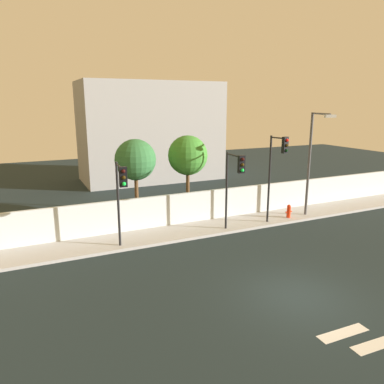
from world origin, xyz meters
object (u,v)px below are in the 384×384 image
object	(u,v)px
traffic_light_left	(277,161)
roadside_tree_midleft	(188,156)
fire_hydrant	(289,211)
traffic_light_center	(121,188)
street_lamp_curbside	(312,155)
traffic_light_right	(235,175)
roadside_tree_leftmost	(135,160)

from	to	relation	value
traffic_light_left	roadside_tree_midleft	world-z (taller)	traffic_light_left
fire_hydrant	roadside_tree_midleft	distance (m)	7.10
traffic_light_center	fire_hydrant	size ratio (longest dim) A/B	5.13
fire_hydrant	roadside_tree_midleft	bearing A→B (deg)	150.18
street_lamp_curbside	fire_hydrant	distance (m)	3.65
traffic_light_left	traffic_light_right	distance (m)	3.05
roadside_tree_midleft	street_lamp_curbside	bearing A→B (deg)	-26.47
traffic_light_left	roadside_tree_midleft	bearing A→B (deg)	135.47
traffic_light_left	traffic_light_right	world-z (taller)	traffic_light_left
roadside_tree_midleft	fire_hydrant	bearing A→B (deg)	-29.82
traffic_light_right	roadside_tree_midleft	distance (m)	4.22
traffic_light_center	roadside_tree_midleft	distance (m)	6.69
traffic_light_left	street_lamp_curbside	size ratio (longest dim) A/B	0.80
traffic_light_center	traffic_light_right	world-z (taller)	traffic_light_right
traffic_light_left	traffic_light_right	bearing A→B (deg)	-173.93
roadside_tree_leftmost	roadside_tree_midleft	bearing A→B (deg)	-0.00
traffic_light_center	roadside_tree_midleft	size ratio (longest dim) A/B	0.81
traffic_light_right	roadside_tree_midleft	xyz separation A→B (m)	(-0.85, 4.10, 0.58)
traffic_light_center	roadside_tree_leftmost	distance (m)	4.58
traffic_light_right	traffic_light_left	bearing A→B (deg)	6.07
fire_hydrant	roadside_tree_midleft	world-z (taller)	roadside_tree_midleft
traffic_light_left	fire_hydrant	xyz separation A→B (m)	(1.60, 0.66, -3.27)
traffic_light_right	street_lamp_curbside	bearing A→B (deg)	7.06
traffic_light_left	fire_hydrant	distance (m)	3.70
traffic_light_center	roadside_tree_leftmost	world-z (taller)	roadside_tree_leftmost
roadside_tree_leftmost	roadside_tree_midleft	xyz separation A→B (m)	(3.30, -0.00, 0.06)
traffic_light_left	traffic_light_right	size ratio (longest dim) A/B	1.18
traffic_light_left	fire_hydrant	size ratio (longest dim) A/B	6.25
traffic_light_left	traffic_light_center	distance (m)	9.11
traffic_light_right	fire_hydrant	size ratio (longest dim) A/B	5.31
street_lamp_curbside	roadside_tree_leftmost	xyz separation A→B (m)	(-10.06, 3.36, -0.12)
traffic_light_center	street_lamp_curbside	bearing A→B (deg)	3.53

